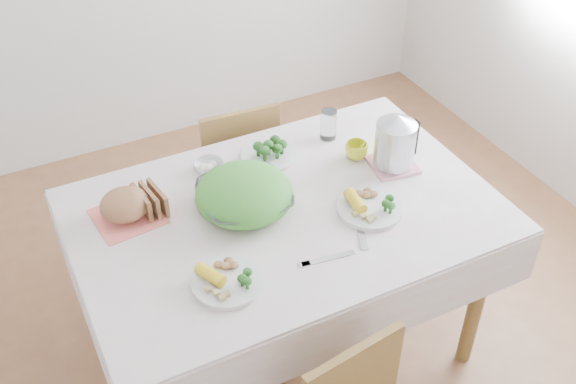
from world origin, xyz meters
name	(u,v)px	position (x,y,z in m)	size (l,w,h in m)	color
floor	(286,345)	(0.00, 0.00, 0.00)	(3.60, 3.60, 0.00)	brown
dining_table	(286,284)	(0.00, 0.00, 0.38)	(1.40, 0.90, 0.75)	brown
tablecloth	(286,211)	(0.00, 0.00, 0.76)	(1.50, 1.00, 0.01)	white
chair_far	(231,159)	(0.09, 0.76, 0.46)	(0.37, 0.37, 0.82)	brown
salad_bowl	(245,199)	(-0.13, 0.07, 0.80)	(0.33, 0.33, 0.08)	white
dinner_plate_left	(227,282)	(-0.33, -0.25, 0.77)	(0.23, 0.23, 0.02)	white
dinner_plate_right	(369,208)	(0.26, -0.14, 0.77)	(0.24, 0.24, 0.02)	white
broccoli_plate	(269,156)	(0.08, 0.31, 0.77)	(0.22, 0.22, 0.02)	beige
napkin	(127,217)	(-0.52, 0.21, 0.76)	(0.22, 0.22, 0.00)	#FF7265
bread_loaf	(125,204)	(-0.52, 0.21, 0.82)	(0.18, 0.17, 0.11)	brown
fruit_bowl	(209,167)	(-0.16, 0.34, 0.78)	(0.12, 0.12, 0.04)	white
yellow_mug	(356,151)	(0.39, 0.16, 0.80)	(0.09, 0.09, 0.07)	yellow
glass_tumbler	(328,124)	(0.36, 0.33, 0.83)	(0.07, 0.07, 0.13)	white
pink_tray	(392,164)	(0.49, 0.05, 0.77)	(0.17, 0.17, 0.01)	pink
electric_kettle	(395,140)	(0.49, 0.05, 0.88)	(0.16, 0.16, 0.22)	#B2B5BA
fork_right	(360,229)	(0.18, -0.21, 0.76)	(0.02, 0.22, 0.00)	silver
knife	(328,258)	(0.01, -0.29, 0.76)	(0.02, 0.19, 0.00)	silver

